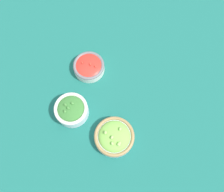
% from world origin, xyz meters
% --- Properties ---
extents(ground_plane, '(3.00, 3.00, 0.00)m').
position_xyz_m(ground_plane, '(0.00, 0.00, 0.00)').
color(ground_plane, '#196056').
extents(bowl_broccoli, '(0.12, 0.12, 0.07)m').
position_xyz_m(bowl_broccoli, '(0.06, 0.14, 0.03)').
color(bowl_broccoli, silver).
rests_on(bowl_broccoli, ground_plane).
extents(bowl_cherry_tomatoes, '(0.12, 0.12, 0.05)m').
position_xyz_m(bowl_cherry_tomatoes, '(0.15, -0.02, 0.02)').
color(bowl_cherry_tomatoes, silver).
rests_on(bowl_cherry_tomatoes, ground_plane).
extents(bowl_lettuce, '(0.14, 0.14, 0.06)m').
position_xyz_m(bowl_lettuce, '(-0.11, 0.09, 0.02)').
color(bowl_lettuce, '#B2C1CC').
rests_on(bowl_lettuce, ground_plane).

